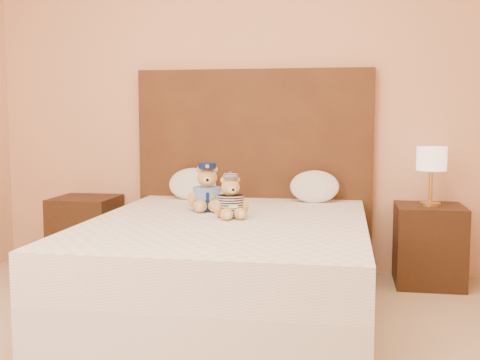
{
  "coord_description": "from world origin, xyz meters",
  "views": [
    {
      "loc": [
        0.67,
        -2.21,
        1.15
      ],
      "look_at": [
        0.03,
        1.45,
        0.76
      ],
      "focal_mm": 45.0,
      "sensor_mm": 36.0,
      "label": 1
    }
  ],
  "objects_px": {
    "bed": "(228,266)",
    "pillow_right": "(315,185)",
    "nightstand_left": "(86,233)",
    "teddy_police": "(207,187)",
    "nightstand_right": "(429,245)",
    "teddy_prisoner": "(230,197)",
    "lamp": "(432,162)",
    "pillow_left": "(192,182)"
  },
  "relations": [
    {
      "from": "bed",
      "to": "nightstand_right",
      "type": "relative_size",
      "value": 3.64
    },
    {
      "from": "lamp",
      "to": "pillow_right",
      "type": "relative_size",
      "value": 1.16
    },
    {
      "from": "bed",
      "to": "nightstand_right",
      "type": "bearing_deg",
      "value": 32.62
    },
    {
      "from": "nightstand_left",
      "to": "lamp",
      "type": "height_order",
      "value": "lamp"
    },
    {
      "from": "lamp",
      "to": "teddy_prisoner",
      "type": "relative_size",
      "value": 1.58
    },
    {
      "from": "lamp",
      "to": "bed",
      "type": "bearing_deg",
      "value": -147.38
    },
    {
      "from": "bed",
      "to": "pillow_left",
      "type": "distance_m",
      "value": 1.01
    },
    {
      "from": "teddy_police",
      "to": "bed",
      "type": "bearing_deg",
      "value": -72.84
    },
    {
      "from": "nightstand_right",
      "to": "lamp",
      "type": "distance_m",
      "value": 0.57
    },
    {
      "from": "nightstand_right",
      "to": "pillow_right",
      "type": "relative_size",
      "value": 1.59
    },
    {
      "from": "nightstand_left",
      "to": "lamp",
      "type": "bearing_deg",
      "value": 0.0
    },
    {
      "from": "nightstand_right",
      "to": "pillow_right",
      "type": "distance_m",
      "value": 0.88
    },
    {
      "from": "nightstand_left",
      "to": "pillow_right",
      "type": "relative_size",
      "value": 1.59
    },
    {
      "from": "teddy_police",
      "to": "teddy_prisoner",
      "type": "distance_m",
      "value": 0.32
    },
    {
      "from": "bed",
      "to": "pillow_right",
      "type": "relative_size",
      "value": 5.79
    },
    {
      "from": "nightstand_left",
      "to": "teddy_police",
      "type": "xyz_separation_m",
      "value": [
        1.05,
        -0.48,
        0.43
      ]
    },
    {
      "from": "nightstand_left",
      "to": "pillow_left",
      "type": "bearing_deg",
      "value": 2.08
    },
    {
      "from": "bed",
      "to": "pillow_right",
      "type": "bearing_deg",
      "value": 60.81
    },
    {
      "from": "nightstand_right",
      "to": "teddy_police",
      "type": "height_order",
      "value": "teddy_police"
    },
    {
      "from": "teddy_police",
      "to": "pillow_left",
      "type": "bearing_deg",
      "value": 100.11
    },
    {
      "from": "nightstand_right",
      "to": "pillow_left",
      "type": "bearing_deg",
      "value": 178.97
    },
    {
      "from": "nightstand_right",
      "to": "teddy_police",
      "type": "bearing_deg",
      "value": -161.73
    },
    {
      "from": "bed",
      "to": "pillow_left",
      "type": "xyz_separation_m",
      "value": [
        -0.42,
        0.83,
        0.4
      ]
    },
    {
      "from": "nightstand_left",
      "to": "teddy_prisoner",
      "type": "xyz_separation_m",
      "value": [
        1.25,
        -0.73,
        0.4
      ]
    },
    {
      "from": "nightstand_left",
      "to": "lamp",
      "type": "xyz_separation_m",
      "value": [
        2.5,
        0.0,
        0.57
      ]
    },
    {
      "from": "bed",
      "to": "lamp",
      "type": "relative_size",
      "value": 5.0
    },
    {
      "from": "teddy_police",
      "to": "pillow_right",
      "type": "distance_m",
      "value": 0.83
    },
    {
      "from": "pillow_left",
      "to": "teddy_police",
      "type": "bearing_deg",
      "value": -65.77
    },
    {
      "from": "nightstand_right",
      "to": "lamp",
      "type": "relative_size",
      "value": 1.38
    },
    {
      "from": "bed",
      "to": "teddy_prisoner",
      "type": "xyz_separation_m",
      "value": [
        0.0,
        0.07,
        0.4
      ]
    },
    {
      "from": "teddy_police",
      "to": "pillow_right",
      "type": "height_order",
      "value": "teddy_police"
    },
    {
      "from": "lamp",
      "to": "teddy_police",
      "type": "distance_m",
      "value": 1.53
    },
    {
      "from": "bed",
      "to": "pillow_right",
      "type": "xyz_separation_m",
      "value": [
        0.46,
        0.83,
        0.4
      ]
    },
    {
      "from": "teddy_police",
      "to": "pillow_left",
      "type": "relative_size",
      "value": 0.86
    },
    {
      "from": "pillow_left",
      "to": "pillow_right",
      "type": "bearing_deg",
      "value": 0.0
    },
    {
      "from": "nightstand_left",
      "to": "nightstand_right",
      "type": "bearing_deg",
      "value": 0.0
    },
    {
      "from": "nightstand_left",
      "to": "teddy_police",
      "type": "bearing_deg",
      "value": -24.37
    },
    {
      "from": "lamp",
      "to": "teddy_police",
      "type": "xyz_separation_m",
      "value": [
        -1.45,
        -0.48,
        -0.15
      ]
    },
    {
      "from": "nightstand_left",
      "to": "lamp",
      "type": "distance_m",
      "value": 2.56
    },
    {
      "from": "pillow_right",
      "to": "pillow_left",
      "type": "bearing_deg",
      "value": 180.0
    },
    {
      "from": "pillow_left",
      "to": "pillow_right",
      "type": "height_order",
      "value": "pillow_left"
    },
    {
      "from": "teddy_prisoner",
      "to": "pillow_left",
      "type": "bearing_deg",
      "value": 95.33
    }
  ]
}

